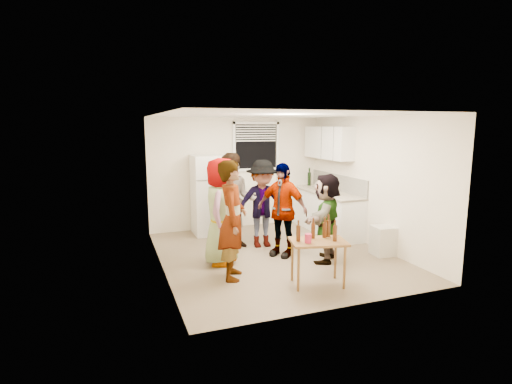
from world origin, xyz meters
name	(u,v)px	position (x,y,z in m)	size (l,w,h in m)	color
room	(275,255)	(0.00, 0.00, 0.00)	(4.00, 4.50, 2.50)	white
window	(256,146)	(0.45, 2.21, 1.85)	(1.12, 0.10, 1.06)	white
refrigerator	(209,195)	(-0.75, 1.88, 0.85)	(0.70, 0.70, 1.70)	white
counter_lower	(326,212)	(1.70, 1.15, 0.43)	(0.60, 2.20, 0.86)	white
countertop	(326,192)	(1.70, 1.15, 0.88)	(0.64, 2.22, 0.04)	beige
backsplash	(338,183)	(1.99, 1.15, 1.08)	(0.03, 2.20, 0.36)	#B8B5A9
upper_cabinets	(328,143)	(1.83, 1.35, 1.95)	(0.34, 1.60, 0.70)	white
kettle	(320,190)	(1.65, 1.35, 0.90)	(0.27, 0.22, 0.22)	silver
paper_towel	(326,191)	(1.68, 1.13, 0.90)	(0.12, 0.12, 0.26)	white
wine_bottle	(309,185)	(1.75, 2.05, 0.90)	(0.08, 0.08, 0.32)	black
beer_bottle_counter	(335,195)	(1.60, 0.63, 0.90)	(0.05, 0.05, 0.21)	#47230C
blue_cup	(332,196)	(1.51, 0.58, 0.90)	(0.10, 0.10, 0.13)	#1A43B2
picture_frame	(321,183)	(1.92, 1.77, 0.98)	(0.02, 0.19, 0.16)	tan
trash_bin	(383,241)	(1.84, -0.66, 0.25)	(0.36, 0.36, 0.53)	silver
serving_table	(317,284)	(0.05, -1.47, 0.00)	(0.80, 0.53, 0.67)	brown
beer_bottle_table	(328,236)	(0.29, -1.33, 0.67)	(0.06, 0.06, 0.25)	#47230C
red_cup	(308,243)	(-0.14, -1.52, 0.67)	(0.10, 0.10, 0.13)	#C32145
guest_grey	(222,263)	(-1.02, -0.07, 0.00)	(0.88, 1.80, 0.57)	gray
guest_stripe	(233,277)	(-1.03, -0.77, 0.00)	(0.66, 1.82, 0.44)	#141933
guest_back_left	(234,247)	(-0.55, 0.75, 0.00)	(0.88, 1.82, 0.69)	brown
guest_back_right	(262,246)	(-0.02, 0.59, 0.00)	(1.09, 1.68, 0.62)	#3F3F44
guest_black	(281,255)	(0.11, -0.04, 0.00)	(0.99, 1.68, 0.41)	black
guest_orange	(325,260)	(0.71, -0.57, 0.00)	(1.42, 1.53, 0.45)	#F89458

